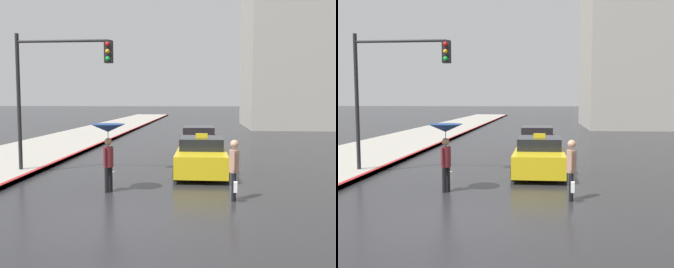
# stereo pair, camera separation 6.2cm
# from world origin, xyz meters

# --- Properties ---
(ground_plane) EXTENTS (300.00, 300.00, 0.00)m
(ground_plane) POSITION_xyz_m (0.00, 0.00, 0.00)
(ground_plane) COLOR #262628
(taxi) EXTENTS (1.91, 4.13, 1.52)m
(taxi) POSITION_xyz_m (1.93, 6.14, 0.64)
(taxi) COLOR gold
(taxi) RESTS_ON ground_plane
(sedan_red) EXTENTS (1.91, 4.52, 1.37)m
(sedan_red) POSITION_xyz_m (1.76, 11.87, 0.64)
(sedan_red) COLOR maroon
(sedan_red) RESTS_ON ground_plane
(pedestrian_with_umbrella) EXTENTS (1.05, 1.05, 2.05)m
(pedestrian_with_umbrella) POSITION_xyz_m (-0.84, 2.94, 1.66)
(pedestrian_with_umbrella) COLOR black
(pedestrian_with_umbrella) RESTS_ON ground_plane
(pedestrian_man) EXTENTS (0.30, 0.57, 1.68)m
(pedestrian_man) POSITION_xyz_m (2.84, 2.25, 0.95)
(pedestrian_man) COLOR black
(pedestrian_man) RESTS_ON ground_plane
(traffic_light) EXTENTS (3.64, 0.38, 5.20)m
(traffic_light) POSITION_xyz_m (-3.37, 5.56, 3.64)
(traffic_light) COLOR black
(traffic_light) RESTS_ON ground_plane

